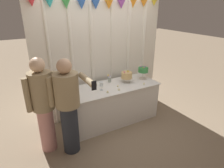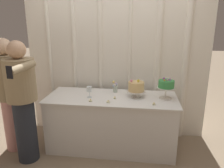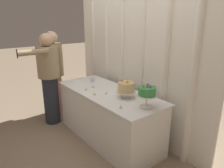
# 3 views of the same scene
# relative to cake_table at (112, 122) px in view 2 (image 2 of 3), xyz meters

# --- Properties ---
(ground_plane) EXTENTS (24.00, 24.00, 0.00)m
(ground_plane) POSITION_rel_cake_table_xyz_m (0.00, -0.10, -0.39)
(ground_plane) COLOR gray
(draped_curtain) EXTENTS (2.79, 0.16, 2.61)m
(draped_curtain) POSITION_rel_cake_table_xyz_m (0.05, 0.47, 1.02)
(draped_curtain) COLOR white
(draped_curtain) RESTS_ON ground_plane
(cake_table) EXTENTS (1.80, 0.74, 0.77)m
(cake_table) POSITION_rel_cake_table_xyz_m (0.00, 0.00, 0.00)
(cake_table) COLOR white
(cake_table) RESTS_ON ground_plane
(cake_display_nearleft) EXTENTS (0.26, 0.26, 0.25)m
(cake_display_nearleft) POSITION_rel_cake_table_xyz_m (0.33, 0.05, 0.52)
(cake_display_nearleft) COLOR silver
(cake_display_nearleft) RESTS_ON cake_table
(cake_display_nearright) EXTENTS (0.25, 0.25, 0.29)m
(cake_display_nearright) POSITION_rel_cake_table_xyz_m (0.73, 0.03, 0.57)
(cake_display_nearright) COLOR silver
(cake_display_nearright) RESTS_ON cake_table
(wine_glass) EXTENTS (0.07, 0.07, 0.16)m
(wine_glass) POSITION_rel_cake_table_xyz_m (-0.30, -0.06, 0.50)
(wine_glass) COLOR silver
(wine_glass) RESTS_ON cake_table
(flower_vase) EXTENTS (0.08, 0.10, 0.17)m
(flower_vase) POSITION_rel_cake_table_xyz_m (0.03, 0.22, 0.46)
(flower_vase) COLOR #B2C1B2
(flower_vase) RESTS_ON cake_table
(tealight_far_left) EXTENTS (0.05, 0.05, 0.03)m
(tealight_far_left) POSITION_rel_cake_table_xyz_m (-0.25, -0.22, 0.39)
(tealight_far_left) COLOR beige
(tealight_far_left) RESTS_ON cake_table
(tealight_near_left) EXTENTS (0.05, 0.05, 0.03)m
(tealight_near_left) POSITION_rel_cake_table_xyz_m (-0.01, -0.23, 0.39)
(tealight_near_left) COLOR beige
(tealight_near_left) RESTS_ON cake_table
(tealight_near_right) EXTENTS (0.04, 0.04, 0.03)m
(tealight_near_right) POSITION_rel_cake_table_xyz_m (0.05, -0.07, 0.39)
(tealight_near_right) COLOR beige
(tealight_near_right) RESTS_ON cake_table
(tealight_far_right) EXTENTS (0.04, 0.04, 0.03)m
(tealight_far_right) POSITION_rel_cake_table_xyz_m (0.57, -0.23, 0.39)
(tealight_far_right) COLOR beige
(tealight_far_right) RESTS_ON cake_table
(guest_man_dark_suit) EXTENTS (0.50, 0.41, 1.57)m
(guest_man_dark_suit) POSITION_rel_cake_table_xyz_m (-1.37, -0.23, 0.47)
(guest_man_dark_suit) COLOR #D6938E
(guest_man_dark_suit) RESTS_ON ground_plane
(guest_girl_blue_dress) EXTENTS (0.52, 0.75, 1.57)m
(guest_girl_blue_dress) POSITION_rel_cake_table_xyz_m (-1.05, -0.46, 0.46)
(guest_girl_blue_dress) COLOR #282D38
(guest_girl_blue_dress) RESTS_ON ground_plane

